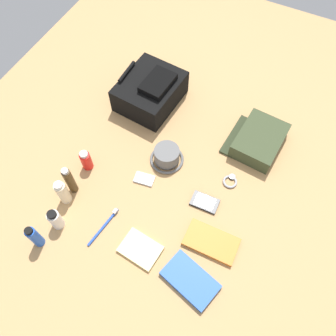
{
  "coord_description": "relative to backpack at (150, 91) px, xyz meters",
  "views": [
    {
      "loc": [
        -0.64,
        -0.32,
        1.31
      ],
      "look_at": [
        0.0,
        0.0,
        0.04
      ],
      "focal_mm": 36.9,
      "sensor_mm": 36.0,
      "label": 1
    }
  ],
  "objects": [
    {
      "name": "deodorant_spray",
      "position": [
        -0.82,
        0.05,
        -0.0
      ],
      "size": [
        0.04,
        0.04,
        0.14
      ],
      "color": "blue",
      "rests_on": "ground_plane"
    },
    {
      "name": "cell_phone",
      "position": [
        -0.38,
        -0.45,
        -0.06
      ],
      "size": [
        0.07,
        0.12,
        0.01
      ],
      "color": "black",
      "rests_on": "ground_plane"
    },
    {
      "name": "notepad",
      "position": [
        -0.67,
        -0.31,
        -0.06
      ],
      "size": [
        0.12,
        0.16,
        0.02
      ],
      "primitive_type": "cube",
      "rotation": [
        0.0,
        0.0,
        -0.1
      ],
      "color": "beige",
      "rests_on": "ground_plane"
    },
    {
      "name": "lotion_bottle",
      "position": [
        -0.62,
        0.07,
        -0.0
      ],
      "size": [
        0.05,
        0.05,
        0.14
      ],
      "color": "beige",
      "rests_on": "ground_plane"
    },
    {
      "name": "toothbrush",
      "position": [
        -0.65,
        -0.14,
        -0.06
      ],
      "size": [
        0.18,
        0.04,
        0.02
      ],
      "color": "blue",
      "rests_on": "ground_plane"
    },
    {
      "name": "bucket_hat",
      "position": [
        -0.27,
        -0.22,
        -0.04
      ],
      "size": [
        0.15,
        0.15,
        0.08
      ],
      "color": "slate",
      "rests_on": "ground_plane"
    },
    {
      "name": "toothpaste_tube",
      "position": [
        -0.73,
        0.03,
        -0.02
      ],
      "size": [
        0.05,
        0.05,
        0.11
      ],
      "color": "white",
      "rests_on": "ground_plane"
    },
    {
      "name": "sunscreen_spray",
      "position": [
        -0.45,
        0.07,
        -0.02
      ],
      "size": [
        0.05,
        0.05,
        0.11
      ],
      "color": "red",
      "rests_on": "ground_plane"
    },
    {
      "name": "wristwatch",
      "position": [
        -0.24,
        -0.51,
        -0.06
      ],
      "size": [
        0.07,
        0.06,
        0.01
      ],
      "color": "#99999E",
      "rests_on": "ground_plane"
    },
    {
      "name": "cologne_bottle",
      "position": [
        -0.57,
        0.06,
        0.01
      ],
      "size": [
        0.04,
        0.04,
        0.16
      ],
      "color": "#473319",
      "rests_on": "ground_plane"
    },
    {
      "name": "paperback_novel",
      "position": [
        -0.69,
        -0.53,
        -0.06
      ],
      "size": [
        0.17,
        0.23,
        0.02
      ],
      "color": "blue",
      "rests_on": "ground_plane"
    },
    {
      "name": "backpack",
      "position": [
        0.0,
        0.0,
        0.0
      ],
      "size": [
        0.32,
        0.28,
        0.16
      ],
      "color": "black",
      "rests_on": "ground_plane"
    },
    {
      "name": "media_player",
      "position": [
        -0.4,
        -0.18,
        -0.06
      ],
      "size": [
        0.06,
        0.09,
        0.01
      ],
      "color": "#B7B7BC",
      "rests_on": "ground_plane"
    },
    {
      "name": "travel_guidebook",
      "position": [
        -0.53,
        -0.54,
        -0.06
      ],
      "size": [
        0.12,
        0.21,
        0.02
      ],
      "color": "orange",
      "rests_on": "ground_plane"
    },
    {
      "name": "toiletry_pouch",
      "position": [
        -0.01,
        -0.55,
        -0.03
      ],
      "size": [
        0.26,
        0.25,
        0.08
      ],
      "color": "#384228",
      "rests_on": "ground_plane"
    },
    {
      "name": "ground_plane",
      "position": [
        -0.32,
        -0.25,
        -0.08
      ],
      "size": [
        2.64,
        2.02,
        0.02
      ],
      "primitive_type": "cube",
      "color": "tan",
      "rests_on": "ground"
    }
  ]
}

